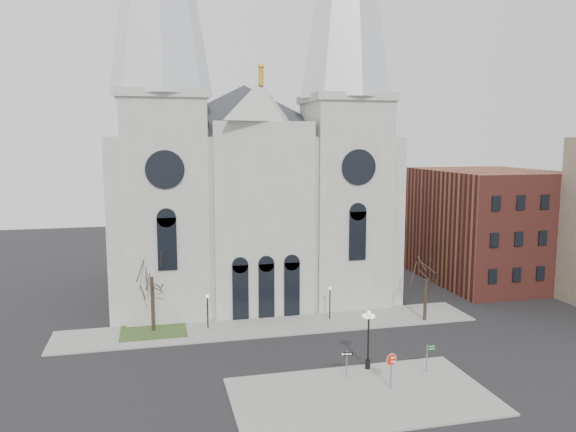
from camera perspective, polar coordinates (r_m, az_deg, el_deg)
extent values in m
plane|color=black|center=(44.74, 1.35, -15.59)|extent=(160.00, 160.00, 0.00)
cube|color=gray|center=(41.24, 7.47, -17.67)|extent=(18.00, 10.00, 0.14)
cube|color=gray|center=(54.71, -1.68, -11.08)|extent=(40.00, 6.00, 0.14)
cube|color=#324B20|center=(54.60, -13.50, -11.31)|extent=(6.00, 5.00, 0.18)
cube|color=#A2A097|center=(67.10, -4.37, 0.26)|extent=(30.00, 24.00, 18.00)
pyramid|color=#2D3035|center=(66.82, -4.50, 13.12)|extent=(33.00, 26.40, 6.00)
cube|color=#A2A097|center=(57.58, -12.38, 0.87)|extent=(8.00, 8.00, 22.00)
cylinder|color=black|center=(53.20, -12.40, 4.64)|extent=(3.60, 0.30, 3.60)
cube|color=#A2A097|center=(60.99, 5.77, 1.39)|extent=(8.00, 8.00, 22.00)
cylinder|color=black|center=(56.88, 7.18, 4.95)|extent=(3.60, 0.30, 3.60)
cube|color=#A2A097|center=(57.24, -2.76, -0.26)|extent=(10.00, 5.00, 19.50)
pyramid|color=#A2A097|center=(56.80, -2.84, 11.56)|extent=(11.00, 5.00, 4.00)
cube|color=brown|center=(74.64, 19.56, -0.95)|extent=(14.00, 18.00, 14.00)
cylinder|color=black|center=(53.84, -13.59, -8.76)|extent=(0.32, 0.32, 5.25)
cylinder|color=black|center=(57.20, 13.77, -8.33)|extent=(0.32, 0.32, 4.20)
cylinder|color=black|center=(53.84, -8.15, -9.71)|extent=(0.12, 0.12, 3.00)
sphere|color=white|center=(53.39, -8.19, -8.07)|extent=(0.32, 0.32, 0.32)
cylinder|color=black|center=(56.17, 4.27, -8.91)|extent=(0.12, 0.12, 3.00)
sphere|color=white|center=(55.73, 4.29, -7.33)|extent=(0.32, 0.32, 0.32)
cylinder|color=slate|center=(41.92, 10.42, -15.27)|extent=(0.10, 0.10, 2.57)
cylinder|color=red|center=(41.58, 10.45, -14.14)|extent=(0.89, 0.14, 0.89)
cylinder|color=white|center=(41.58, 10.45, -14.14)|extent=(0.96, 0.13, 0.96)
cube|color=white|center=(41.53, 10.46, -13.95)|extent=(0.49, 0.08, 0.11)
cube|color=white|center=(41.63, 10.45, -14.32)|extent=(0.56, 0.08, 0.11)
cylinder|color=black|center=(44.70, 8.15, -12.66)|extent=(0.14, 0.14, 4.11)
cylinder|color=black|center=(45.32, 8.11, -14.68)|extent=(0.39, 0.39, 0.71)
sphere|color=white|center=(43.90, 8.22, -9.66)|extent=(0.29, 0.29, 0.29)
cylinder|color=slate|center=(43.44, 5.98, -14.71)|extent=(0.09, 0.09, 2.05)
cube|color=black|center=(43.14, 6.00, -13.75)|extent=(0.89, 0.19, 0.29)
cylinder|color=slate|center=(45.27, 13.92, -13.86)|extent=(0.09, 0.09, 2.18)
cube|color=#0D5F17|center=(45.08, 14.36, -12.69)|extent=(0.61, 0.04, 0.15)
cube|color=#0D5F17|center=(45.15, 14.35, -12.92)|extent=(0.61, 0.04, 0.15)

